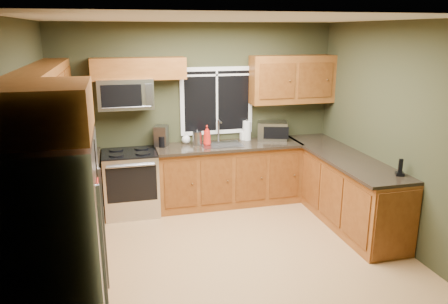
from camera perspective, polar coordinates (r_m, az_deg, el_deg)
name	(u,v)px	position (r m, az deg, el deg)	size (l,w,h in m)	color
floor	(227,251)	(5.43, 0.41, -12.80)	(4.20, 4.20, 0.00)	#AE7E4C
ceiling	(228,19)	(4.78, 0.47, 17.03)	(4.20, 4.20, 0.00)	white
back_wall	(197,115)	(6.65, -3.50, 4.89)	(4.20, 4.20, 0.00)	#31331E
front_wall	(288,202)	(3.30, 8.40, -6.43)	(4.20, 4.20, 0.00)	#31331E
left_wall	(28,156)	(4.86, -24.27, -0.47)	(3.60, 3.60, 0.00)	#31331E
right_wall	(390,133)	(5.81, 20.91, 2.33)	(3.60, 3.60, 0.00)	#31331E
window	(217,101)	(6.66, -0.95, 6.70)	(1.12, 0.03, 1.02)	white
base_cabinets_left	(71,216)	(5.55, -19.37, -7.91)	(0.60, 2.65, 0.90)	brown
countertop_left	(69,179)	(5.39, -19.55, -3.29)	(0.65, 2.65, 0.04)	black
base_cabinets_back	(229,175)	(6.68, 0.61, -3.01)	(2.17, 0.60, 0.90)	brown
countertop_back	(229,146)	(6.52, 0.68, 0.84)	(2.17, 0.65, 0.04)	black
base_cabinets_peninsula	(342,188)	(6.34, 15.12, -4.60)	(0.60, 2.52, 0.90)	brown
countertop_peninsula	(342,156)	(6.19, 15.19, -0.52)	(0.65, 2.50, 0.04)	black
upper_cabinets_left	(46,99)	(5.20, -22.25, 6.47)	(0.33, 2.65, 0.72)	brown
upper_cabinets_back_left	(139,69)	(6.28, -11.09, 10.65)	(1.30, 0.33, 0.30)	brown
upper_cabinets_back_right	(292,79)	(6.83, 8.88, 9.35)	(1.30, 0.33, 0.72)	brown
upper_cabinet_over_fridge	(38,110)	(3.41, -23.08, 5.06)	(0.72, 0.90, 0.38)	brown
refrigerator	(55,252)	(3.76, -21.21, -12.11)	(0.74, 0.90, 1.80)	#B7B7BC
range	(131,182)	(6.45, -12.04, -3.89)	(0.76, 0.69, 0.94)	#B7B7BC
microwave	(125,94)	(6.28, -12.75, 7.43)	(0.76, 0.41, 0.42)	#B7B7BC
sink	(221,144)	(6.50, -0.34, 1.09)	(0.60, 0.42, 0.36)	slate
toaster_oven	(272,131)	(6.83, 6.32, 2.80)	(0.53, 0.47, 0.28)	#B7B7BC
coffee_maker	(162,137)	(6.47, -8.16, 2.01)	(0.24, 0.28, 0.30)	slate
kettle	(197,138)	(6.47, -3.50, 1.90)	(0.17, 0.17, 0.24)	#B7B7BC
paper_towel_roll	(247,131)	(6.76, 3.00, 2.82)	(0.15, 0.15, 0.33)	white
soap_bottle_a	(207,135)	(6.45, -2.23, 2.20)	(0.11, 0.11, 0.30)	red
soap_bottle_b	(243,134)	(6.78, 2.52, 2.40)	(0.09, 0.09, 0.19)	white
soap_bottle_c	(186,138)	(6.59, -4.98, 1.85)	(0.13, 0.13, 0.17)	white
cordless_phone	(400,171)	(5.50, 22.00, -2.26)	(0.12, 0.12, 0.20)	black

